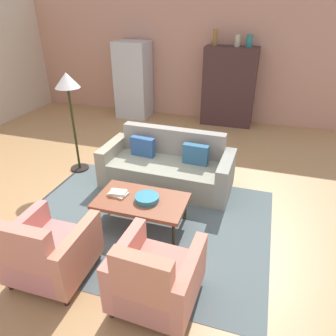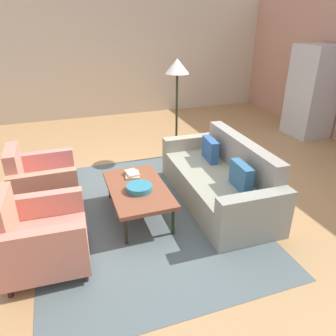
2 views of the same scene
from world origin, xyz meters
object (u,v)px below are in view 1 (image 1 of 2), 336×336
at_px(cabinet, 229,87).
at_px(vase_tall, 215,38).
at_px(armchair_left, 49,253).
at_px(book_stack, 118,193).
at_px(refrigerator, 134,80).
at_px(vase_small, 249,41).
at_px(floor_lamp, 68,90).
at_px(couch, 168,167).
at_px(fruit_bowl, 147,198).
at_px(armchair_right, 154,280).
at_px(vase_round, 238,41).
at_px(coffee_table, 141,202).

height_order(cabinet, vase_tall, vase_tall).
distance_m(armchair_left, book_stack, 1.21).
bearing_deg(refrigerator, vase_tall, 2.89).
relative_size(vase_small, floor_lamp, 0.15).
xyz_separation_m(couch, vase_tall, (0.12, 3.12, 1.69)).
bearing_deg(vase_tall, cabinet, 0.68).
xyz_separation_m(book_stack, vase_small, (1.21, 4.30, 1.50)).
height_order(fruit_bowl, vase_small, vase_small).
bearing_deg(cabinet, armchair_right, -89.19).
relative_size(cabinet, vase_round, 7.24).
xyz_separation_m(cabinet, vase_small, (0.35, -0.00, 1.03)).
relative_size(vase_tall, vase_small, 1.35).
xyz_separation_m(vase_round, refrigerator, (-2.48, -0.10, -1.00)).
height_order(armchair_left, cabinet, cabinet).
height_order(vase_round, floor_lamp, vase_round).
bearing_deg(vase_round, armchair_left, -102.55).
bearing_deg(vase_tall, book_stack, -96.06).
bearing_deg(armchair_right, refrigerator, 117.28).
bearing_deg(coffee_table, couch, 89.89).
height_order(coffee_table, armchair_right, armchair_right).
height_order(book_stack, cabinet, cabinet).
relative_size(coffee_table, refrigerator, 0.65).
height_order(fruit_bowl, floor_lamp, floor_lamp).
relative_size(armchair_left, refrigerator, 0.48).
height_order(couch, coffee_table, couch).
height_order(vase_round, vase_small, vase_small).
height_order(armchair_left, vase_round, vase_round).
height_order(couch, armchair_left, armchair_left).
bearing_deg(armchair_left, book_stack, 76.94).
bearing_deg(couch, armchair_right, 105.64).
relative_size(vase_round, floor_lamp, 0.14).
distance_m(coffee_table, armchair_left, 1.31).
height_order(armchair_left, floor_lamp, floor_lamp).
relative_size(armchair_left, vase_round, 3.54).
bearing_deg(vase_tall, vase_small, 0.00).
bearing_deg(armchair_left, vase_small, 74.49).
bearing_deg(vase_round, coffee_table, -98.18).
xyz_separation_m(couch, armchair_right, (0.59, -2.35, 0.06)).
bearing_deg(floor_lamp, vase_tall, 60.49).
relative_size(armchair_left, vase_tall, 2.53).
bearing_deg(vase_small, refrigerator, -177.91).
relative_size(coffee_table, cabinet, 0.67).
relative_size(vase_tall, vase_round, 1.40).
height_order(armchair_right, vase_tall, vase_tall).
height_order(armchair_right, fruit_bowl, armchair_right).
bearing_deg(armchair_right, fruit_bowl, 116.51).
bearing_deg(book_stack, refrigerator, 109.94).
distance_m(armchair_left, fruit_bowl, 1.35).
distance_m(vase_small, refrigerator, 2.91).
xyz_separation_m(armchair_left, vase_tall, (0.72, 5.48, 1.63)).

